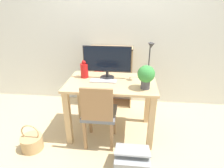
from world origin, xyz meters
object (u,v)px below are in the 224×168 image
chair (99,113)px  bookshelf (104,80)px  storage_box (132,161)px  vase (84,70)px  monitor (107,60)px  keyboard (103,81)px  potted_plant (146,75)px  basket (32,142)px  desk_lamp (150,57)px

chair → bookshelf: size_ratio=0.83×
chair → storage_box: (0.41, -0.36, -0.35)m
vase → bookshelf: bearing=77.7°
monitor → storage_box: 1.22m
chair → keyboard: bearing=91.4°
monitor → chair: bearing=-97.2°
vase → potted_plant: potted_plant is taller
chair → storage_box: bearing=-36.7°
keyboard → bookshelf: bearing=98.5°
monitor → bookshelf: size_ratio=0.60×
monitor → basket: bearing=-146.8°
keyboard → basket: size_ratio=0.95×
desk_lamp → keyboard: bearing=-167.4°
bookshelf → basket: bookshelf is taller
basket → storage_box: basket is taller
keyboard → vase: vase is taller
potted_plant → basket: potted_plant is taller
monitor → potted_plant: 0.56m
chair → basket: size_ratio=2.42×
bookshelf → basket: 1.47m
vase → basket: 1.11m
vase → desk_lamp: (0.83, 0.01, 0.19)m
storage_box → monitor: bearing=115.0°
basket → monitor: bearing=33.2°
vase → bookshelf: bookshelf is taller
vase → monitor: bearing=1.9°
bookshelf → basket: size_ratio=2.91×
desk_lamp → potted_plant: size_ratio=1.72×
storage_box → vase: bearing=131.1°
desk_lamp → storage_box: 1.22m
monitor → chair: 0.67m
vase → desk_lamp: 0.85m
vase → desk_lamp: bearing=0.5°
chair → potted_plant: bearing=17.7°
potted_plant → basket: 1.61m
monitor → keyboard: (-0.03, -0.13, -0.23)m
basket → storage_box: size_ratio=0.94×
vase → storage_box: bearing=-48.9°
desk_lamp → storage_box: desk_lamp is taller
monitor → potted_plant: size_ratio=2.21×
chair → monitor: bearing=87.8°
chair → desk_lamp: bearing=39.5°
keyboard → potted_plant: 0.56m
potted_plant → bookshelf: size_ratio=0.27×
monitor → chair: size_ratio=0.72×
desk_lamp → bookshelf: (-0.68, 0.67, -0.60)m
potted_plant → basket: (-1.35, -0.29, -0.83)m
vase → potted_plant: 0.83m
bookshelf → storage_box: 1.56m
vase → basket: vase is taller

